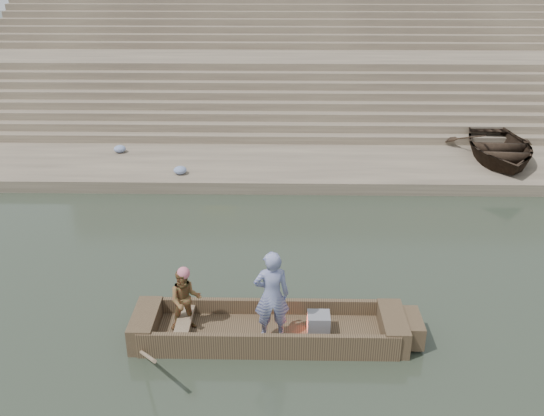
{
  "coord_description": "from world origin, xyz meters",
  "views": [
    {
      "loc": [
        -1.84,
        -11.58,
        7.58
      ],
      "look_at": [
        -2.1,
        1.91,
        1.4
      ],
      "focal_mm": 38.8,
      "sensor_mm": 36.0,
      "label": 1
    }
  ],
  "objects_px": {
    "main_rowboat": "(269,334)",
    "television": "(318,323)",
    "standing_man": "(272,295)",
    "rowing_man": "(185,300)",
    "beached_rowboat": "(499,147)"
  },
  "relations": [
    {
      "from": "television",
      "to": "beached_rowboat",
      "type": "xyz_separation_m",
      "value": [
        6.94,
        10.02,
        0.45
      ]
    },
    {
      "from": "standing_man",
      "to": "rowing_man",
      "type": "height_order",
      "value": "standing_man"
    },
    {
      "from": "main_rowboat",
      "to": "rowing_man",
      "type": "relative_size",
      "value": 3.64
    },
    {
      "from": "rowing_man",
      "to": "beached_rowboat",
      "type": "height_order",
      "value": "rowing_man"
    },
    {
      "from": "main_rowboat",
      "to": "television",
      "type": "xyz_separation_m",
      "value": [
        1.01,
        -0.0,
        0.31
      ]
    },
    {
      "from": "rowing_man",
      "to": "beached_rowboat",
      "type": "relative_size",
      "value": 0.31
    },
    {
      "from": "main_rowboat",
      "to": "beached_rowboat",
      "type": "height_order",
      "value": "beached_rowboat"
    },
    {
      "from": "rowing_man",
      "to": "beached_rowboat",
      "type": "xyz_separation_m",
      "value": [
        9.65,
        9.96,
        -0.04
      ]
    },
    {
      "from": "rowing_man",
      "to": "television",
      "type": "relative_size",
      "value": 2.98
    },
    {
      "from": "standing_man",
      "to": "rowing_man",
      "type": "bearing_deg",
      "value": -14.46
    },
    {
      "from": "standing_man",
      "to": "rowing_man",
      "type": "distance_m",
      "value": 1.81
    },
    {
      "from": "standing_man",
      "to": "beached_rowboat",
      "type": "xyz_separation_m",
      "value": [
        7.89,
        10.21,
        -0.33
      ]
    },
    {
      "from": "television",
      "to": "beached_rowboat",
      "type": "relative_size",
      "value": 0.1
    },
    {
      "from": "beached_rowboat",
      "to": "television",
      "type": "bearing_deg",
      "value": -120.0
    },
    {
      "from": "main_rowboat",
      "to": "television",
      "type": "height_order",
      "value": "television"
    }
  ]
}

